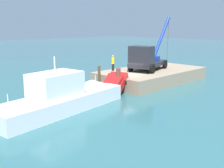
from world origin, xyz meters
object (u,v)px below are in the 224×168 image
(moored_yacht, at_px, (77,99))
(crane_truck, at_px, (146,59))
(dock_worker, at_px, (113,63))
(salvaged_car, at_px, (111,88))

(moored_yacht, bearing_deg, crane_truck, -170.51)
(crane_truck, relative_size, moored_yacht, 0.58)
(dock_worker, bearing_deg, salvaged_car, 44.26)
(crane_truck, height_order, dock_worker, crane_truck)
(crane_truck, distance_m, salvaged_car, 7.38)
(crane_truck, distance_m, dock_worker, 3.78)
(dock_worker, distance_m, moored_yacht, 9.83)
(dock_worker, distance_m, salvaged_car, 6.20)
(crane_truck, relative_size, salvaged_car, 1.60)
(dock_worker, bearing_deg, crane_truck, 134.48)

